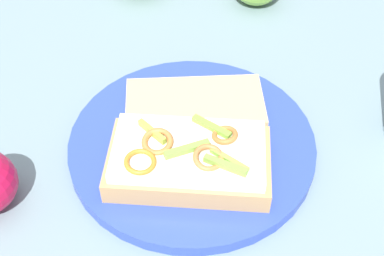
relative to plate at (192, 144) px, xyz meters
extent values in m
plane|color=slate|center=(0.00, 0.00, -0.01)|extent=(2.00, 2.00, 0.00)
cylinder|color=#2B42B3|center=(0.00, 0.00, 0.00)|extent=(0.28, 0.28, 0.02)
cube|color=#A98252|center=(0.04, 0.03, 0.02)|extent=(0.18, 0.20, 0.03)
cube|color=#EAE8CC|center=(0.04, 0.03, 0.04)|extent=(0.17, 0.18, 0.01)
torus|color=#A96731|center=(0.00, 0.05, 0.05)|extent=(0.04, 0.04, 0.01)
torus|color=#C37325|center=(0.08, 0.01, 0.05)|extent=(0.03, 0.03, 0.01)
torus|color=#B56939|center=(0.04, 0.05, 0.05)|extent=(0.04, 0.04, 0.02)
torus|color=#BA6B35|center=(0.05, 0.00, 0.05)|extent=(0.05, 0.05, 0.01)
cube|color=#75A23F|center=(0.03, 0.07, 0.05)|extent=(0.02, 0.05, 0.01)
cube|color=#74AB38|center=(0.00, 0.03, 0.05)|extent=(0.01, 0.05, 0.01)
cube|color=#8DB13B|center=(0.05, -0.01, 0.05)|extent=(0.01, 0.04, 0.01)
cube|color=#83B341|center=(0.02, 0.07, 0.05)|extent=(0.01, 0.05, 0.01)
cube|color=#739E3F|center=(0.04, 0.03, 0.05)|extent=(0.05, 0.03, 0.01)
cube|color=tan|center=(-0.04, -0.03, 0.02)|extent=(0.17, 0.17, 0.02)
camera|label=1|loc=(0.31, 0.28, 0.47)|focal=50.30mm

